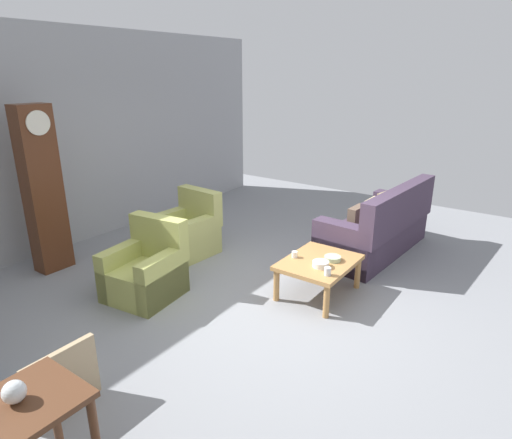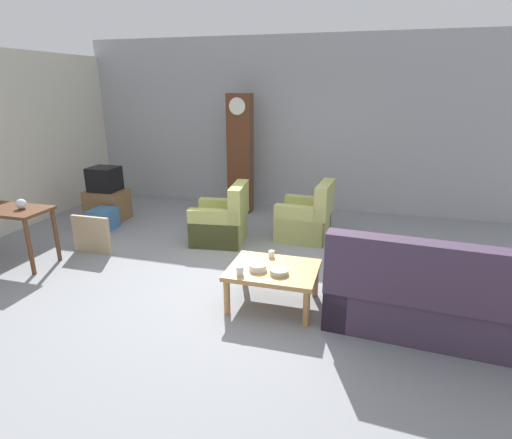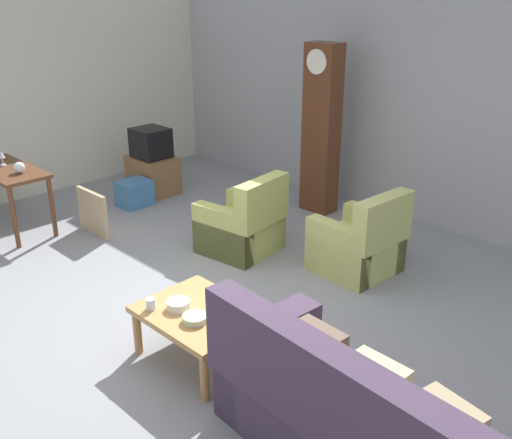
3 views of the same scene
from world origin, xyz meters
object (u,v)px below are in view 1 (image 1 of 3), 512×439
(grandfather_clock, at_px, (43,190))
(cup_white_porcelain, at_px, (295,254))
(cup_blue_rimmed, at_px, (328,271))
(bowl_shallow_green, at_px, (333,258))
(glass_dome_cloche, at_px, (14,392))
(armchair_olive_far, at_px, (188,233))
(coffee_table_wood, at_px, (319,265))
(framed_picture_leaning, at_px, (63,382))
(couch_floral, at_px, (378,230))
(bowl_white_stacked, at_px, (321,264))
(armchair_olive_near, at_px, (146,272))

(grandfather_clock, height_order, cup_white_porcelain, grandfather_clock)
(cup_blue_rimmed, bearing_deg, grandfather_clock, 107.81)
(cup_blue_rimmed, height_order, bowl_shallow_green, cup_blue_rimmed)
(glass_dome_cloche, bearing_deg, armchair_olive_far, 30.31)
(coffee_table_wood, height_order, framed_picture_leaning, framed_picture_leaning)
(couch_floral, distance_m, bowl_shallow_green, 1.57)
(couch_floral, xyz_separation_m, framed_picture_leaning, (-4.53, 0.83, -0.08))
(armchair_olive_far, relative_size, bowl_white_stacked, 4.85)
(grandfather_clock, height_order, framed_picture_leaning, grandfather_clock)
(cup_white_porcelain, height_order, cup_blue_rimmed, cup_blue_rimmed)
(grandfather_clock, xyz_separation_m, glass_dome_cloche, (-2.00, -3.14, -0.25))
(framed_picture_leaning, xyz_separation_m, bowl_shallow_green, (2.97, -0.85, 0.19))
(armchair_olive_far, xyz_separation_m, grandfather_clock, (-1.46, 1.13, 0.80))
(bowl_white_stacked, bearing_deg, armchair_olive_near, 121.31)
(armchair_olive_far, bearing_deg, couch_floral, -54.20)
(framed_picture_leaning, distance_m, cup_white_porcelain, 2.82)
(couch_floral, bearing_deg, armchair_olive_far, 125.80)
(armchair_olive_near, bearing_deg, armchair_olive_far, 22.53)
(cup_blue_rimmed, relative_size, bowl_shallow_green, 0.47)
(glass_dome_cloche, relative_size, bowl_shallow_green, 0.67)
(cup_blue_rimmed, distance_m, bowl_shallow_green, 0.41)
(framed_picture_leaning, height_order, cup_blue_rimmed, framed_picture_leaning)
(grandfather_clock, distance_m, glass_dome_cloche, 3.73)
(coffee_table_wood, height_order, bowl_shallow_green, bowl_shallow_green)
(armchair_olive_far, height_order, grandfather_clock, grandfather_clock)
(glass_dome_cloche, height_order, bowl_shallow_green, glass_dome_cloche)
(couch_floral, bearing_deg, coffee_table_wood, 176.45)
(couch_floral, distance_m, grandfather_clock, 4.66)
(couch_floral, bearing_deg, bowl_white_stacked, 179.75)
(coffee_table_wood, bearing_deg, armchair_olive_far, 89.53)
(framed_picture_leaning, xyz_separation_m, cup_blue_rimmed, (2.58, -0.98, 0.21))
(couch_floral, height_order, armchair_olive_near, couch_floral)
(couch_floral, height_order, armchair_olive_far, couch_floral)
(armchair_olive_far, bearing_deg, framed_picture_leaning, -153.42)
(cup_white_porcelain, bearing_deg, glass_dome_cloche, -177.74)
(couch_floral, relative_size, framed_picture_leaning, 3.60)
(coffee_table_wood, bearing_deg, cup_blue_rimmed, -139.02)
(cup_blue_rimmed, bearing_deg, couch_floral, 4.53)
(armchair_olive_near, bearing_deg, cup_blue_rimmed, -64.42)
(coffee_table_wood, xyz_separation_m, bowl_shallow_green, (0.09, -0.13, 0.09))
(framed_picture_leaning, bearing_deg, grandfather_clock, 60.85)
(armchair_olive_near, xyz_separation_m, cup_white_porcelain, (1.12, -1.37, 0.17))
(bowl_white_stacked, height_order, bowl_shallow_green, bowl_white_stacked)
(couch_floral, distance_m, cup_blue_rimmed, 1.97)
(armchair_olive_near, height_order, bowl_shallow_green, armchair_olive_near)
(armchair_olive_near, relative_size, bowl_white_stacked, 4.85)
(couch_floral, xyz_separation_m, bowl_shallow_green, (-1.56, -0.02, 0.11))
(coffee_table_wood, bearing_deg, grandfather_clock, 113.57)
(couch_floral, bearing_deg, glass_dome_cloche, 177.12)
(cup_blue_rimmed, bearing_deg, cup_white_porcelain, 69.24)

